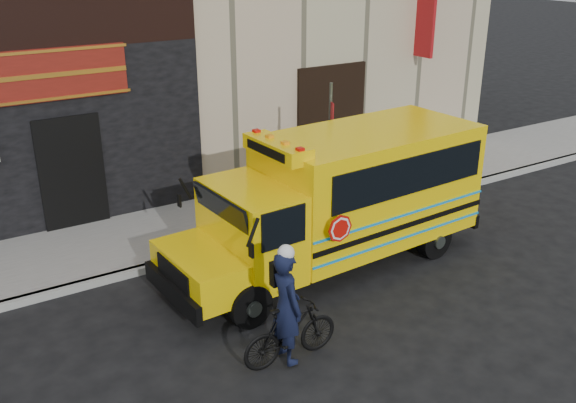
# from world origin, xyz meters

# --- Properties ---
(ground) EXTENTS (120.00, 120.00, 0.00)m
(ground) POSITION_xyz_m (0.00, 0.00, 0.00)
(ground) COLOR black
(ground) RESTS_ON ground
(curb) EXTENTS (40.00, 0.20, 0.15)m
(curb) POSITION_xyz_m (0.00, 2.60, 0.07)
(curb) COLOR #999A95
(curb) RESTS_ON ground
(sidewalk) EXTENTS (40.00, 3.00, 0.15)m
(sidewalk) POSITION_xyz_m (0.00, 4.10, 0.07)
(sidewalk) COLOR gray
(sidewalk) RESTS_ON ground
(school_bus) EXTENTS (7.01, 2.66, 2.92)m
(school_bus) POSITION_xyz_m (1.04, 0.87, 1.51)
(school_bus) COLOR black
(school_bus) RESTS_ON ground
(sign_pole) EXTENTS (0.12, 0.29, 3.37)m
(sign_pole) POSITION_xyz_m (1.99, 2.68, 1.85)
(sign_pole) COLOR #424A44
(sign_pole) RESTS_ON ground
(bicycle) EXTENTS (1.69, 0.50, 1.01)m
(bicycle) POSITION_xyz_m (-1.66, -1.47, 0.51)
(bicycle) COLOR black
(bicycle) RESTS_ON ground
(cyclist) EXTENTS (0.46, 0.70, 1.90)m
(cyclist) POSITION_xyz_m (-1.73, -1.45, 0.95)
(cyclist) COLOR black
(cyclist) RESTS_ON ground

